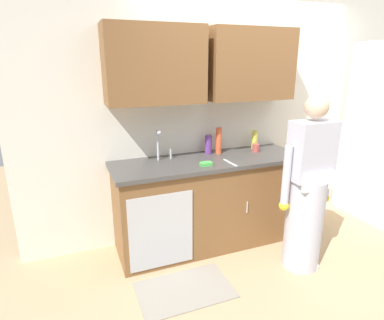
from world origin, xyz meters
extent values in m
plane|color=tan|center=(0.00, 0.00, 0.00)|extent=(9.00, 9.00, 0.00)
cube|color=silver|center=(0.00, 1.05, 1.35)|extent=(4.80, 0.10, 2.70)
cube|color=brown|center=(-1.04, 0.83, 1.85)|extent=(0.91, 0.34, 0.70)
cube|color=brown|center=(-0.05, 0.83, 1.85)|extent=(0.91, 0.34, 0.70)
cube|color=silver|center=(1.45, 0.40, 1.05)|extent=(0.04, 1.10, 2.10)
cube|color=brown|center=(-0.55, 0.70, 0.45)|extent=(1.90, 0.60, 0.90)
cube|color=#B7BABF|center=(-1.15, 0.39, 0.41)|extent=(0.60, 0.01, 0.72)
cylinder|color=silver|center=(-0.27, 0.39, 0.50)|extent=(0.01, 0.01, 0.12)
cylinder|color=silver|center=(0.16, 0.39, 0.50)|extent=(0.01, 0.01, 0.12)
cube|color=#474442|center=(-0.55, 0.70, 0.92)|extent=(1.96, 0.66, 0.04)
cube|color=#B7BABF|center=(-0.99, 0.70, 0.92)|extent=(0.50, 0.36, 0.03)
cylinder|color=#B7BABF|center=(-1.03, 0.85, 1.09)|extent=(0.02, 0.02, 0.30)
sphere|color=#B7BABF|center=(-1.03, 0.79, 1.23)|extent=(0.04, 0.04, 0.04)
cylinder|color=#B7BABF|center=(-0.90, 0.85, 0.99)|extent=(0.02, 0.02, 0.10)
cube|color=white|center=(0.11, -0.02, 0.03)|extent=(0.20, 0.26, 0.06)
cylinder|color=silver|center=(0.11, 0.00, 0.44)|extent=(0.34, 0.34, 0.88)
cube|color=silver|center=(0.11, 0.00, 1.14)|extent=(0.38, 0.22, 0.52)
sphere|color=beige|center=(0.11, 0.00, 1.52)|extent=(0.20, 0.20, 0.20)
cube|color=white|center=(0.11, -0.12, 0.90)|extent=(0.32, 0.04, 0.16)
cylinder|color=silver|center=(-0.12, 0.02, 0.93)|extent=(0.07, 0.07, 0.55)
sphere|color=yellow|center=(-0.12, 0.02, 0.65)|extent=(0.09, 0.09, 0.09)
cylinder|color=silver|center=(0.34, 0.02, 0.93)|extent=(0.07, 0.07, 0.55)
sphere|color=yellow|center=(0.34, 0.02, 0.65)|extent=(0.09, 0.09, 0.09)
cube|color=gray|center=(-1.06, 0.05, 0.01)|extent=(0.80, 0.50, 0.01)
cylinder|color=#D8D14C|center=(0.09, 0.88, 1.04)|extent=(0.06, 0.06, 0.20)
cylinder|color=#66388C|center=(-0.47, 0.89, 1.04)|extent=(0.07, 0.07, 0.20)
cylinder|color=#E05933|center=(-0.37, 0.86, 1.08)|extent=(0.06, 0.06, 0.27)
cylinder|color=#B24C47|center=(0.04, 0.76, 0.98)|extent=(0.08, 0.08, 0.09)
cube|color=silver|center=(-0.41, 0.51, 0.94)|extent=(0.04, 0.24, 0.01)
cube|color=#4CBF4C|center=(-0.66, 0.53, 0.96)|extent=(0.11, 0.07, 0.03)
camera|label=1|loc=(-1.85, -2.13, 1.88)|focal=30.21mm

